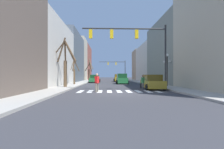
% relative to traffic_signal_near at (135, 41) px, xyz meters
% --- Properties ---
extents(ground_plane, '(240.00, 240.00, 0.00)m').
position_rel_traffic_signal_near_xyz_m(ground_plane, '(-1.58, -2.43, -4.87)').
color(ground_plane, '#38383D').
extents(sidewalk_left, '(2.40, 90.00, 0.15)m').
position_rel_traffic_signal_near_xyz_m(sidewalk_left, '(-7.67, -2.43, -4.80)').
color(sidewalk_left, '#ADA89E').
rests_on(sidewalk_left, ground_plane).
extents(sidewalk_right, '(2.40, 90.00, 0.15)m').
position_rel_traffic_signal_near_xyz_m(sidewalk_right, '(4.51, -2.43, -4.80)').
color(sidewalk_right, '#ADA89E').
rests_on(sidewalk_right, ground_plane).
extents(building_row_left, '(6.00, 62.65, 12.51)m').
position_rel_traffic_signal_near_xyz_m(building_row_left, '(-11.86, 23.65, 0.82)').
color(building_row_left, '#66564C').
rests_on(building_row_left, ground_plane).
extents(building_row_right, '(6.00, 49.57, 12.17)m').
position_rel_traffic_signal_near_xyz_m(building_row_right, '(8.71, 14.73, 0.37)').
color(building_row_right, '#BCB299').
rests_on(building_row_right, ground_plane).
extents(crosswalk_stripes, '(7.65, 2.60, 0.01)m').
position_rel_traffic_signal_near_xyz_m(crosswalk_stripes, '(-1.58, -0.65, -4.87)').
color(crosswalk_stripes, white).
rests_on(crosswalk_stripes, ground_plane).
extents(traffic_signal_near, '(8.26, 0.28, 6.48)m').
position_rel_traffic_signal_near_xyz_m(traffic_signal_near, '(0.00, 0.00, 0.00)').
color(traffic_signal_near, '#2D2D2D').
rests_on(traffic_signal_near, ground_plane).
extents(traffic_signal_far, '(8.29, 0.28, 6.11)m').
position_rel_traffic_signal_near_xyz_m(traffic_signal_far, '(0.55, 37.45, -0.35)').
color(traffic_signal_far, '#2D2D2D').
rests_on(traffic_signal_far, ground_plane).
extents(street_lamp_right_corner, '(0.95, 0.36, 4.15)m').
position_rel_traffic_signal_near_xyz_m(street_lamp_right_corner, '(5.06, 5.22, -1.78)').
color(street_lamp_right_corner, black).
rests_on(street_lamp_right_corner, sidewalk_right).
extents(car_parked_left_far, '(2.00, 4.46, 1.81)m').
position_rel_traffic_signal_near_xyz_m(car_parked_left_far, '(-0.05, 13.84, -4.04)').
color(car_parked_left_far, '#236B38').
rests_on(car_parked_left_far, ground_plane).
extents(car_at_intersection, '(2.03, 4.13, 1.60)m').
position_rel_traffic_signal_near_xyz_m(car_at_intersection, '(-5.33, 25.63, -4.12)').
color(car_at_intersection, silver).
rests_on(car_at_intersection, ground_plane).
extents(car_parked_left_near, '(2.17, 4.61, 1.62)m').
position_rel_traffic_signal_near_xyz_m(car_parked_left_near, '(-5.26, 19.85, -4.11)').
color(car_parked_left_near, '#236B38').
rests_on(car_parked_left_near, ground_plane).
extents(car_parked_right_far, '(2.01, 4.23, 1.58)m').
position_rel_traffic_signal_near_xyz_m(car_parked_right_far, '(2.18, 1.69, -4.13)').
color(car_parked_right_far, '#A38423').
rests_on(car_parked_right_far, ground_plane).
extents(car_driving_toward_lane, '(2.12, 4.56, 1.78)m').
position_rel_traffic_signal_near_xyz_m(car_driving_toward_lane, '(0.06, 25.18, -4.04)').
color(car_driving_toward_lane, '#A38423').
rests_on(car_driving_toward_lane, ground_plane).
extents(pedestrian_waiting_at_curb, '(0.46, 0.66, 1.68)m').
position_rel_traffic_signal_near_xyz_m(pedestrian_waiting_at_curb, '(-3.62, -1.19, -3.88)').
color(pedestrian_waiting_at_curb, '#7A705B').
rests_on(pedestrian_waiting_at_curb, ground_plane).
extents(pedestrian_near_right_corner, '(0.49, 0.55, 1.54)m').
position_rel_traffic_signal_near_xyz_m(pedestrian_near_right_corner, '(0.87, 0.28, -3.96)').
color(pedestrian_near_right_corner, '#4C4C51').
rests_on(pedestrian_near_right_corner, ground_plane).
extents(street_tree_left_mid, '(3.80, 3.61, 5.89)m').
position_rel_traffic_signal_near_xyz_m(street_tree_left_mid, '(-7.71, 4.13, -1.82)').
color(street_tree_left_mid, brown).
rests_on(street_tree_left_mid, sidewalk_left).
extents(street_tree_left_far, '(1.46, 1.86, 5.92)m').
position_rel_traffic_signal_near_xyz_m(street_tree_left_far, '(-7.34, 30.26, -2.26)').
color(street_tree_left_far, brown).
rests_on(street_tree_left_far, sidewalk_left).
extents(street_tree_left_near, '(1.97, 2.13, 5.70)m').
position_rel_traffic_signal_near_xyz_m(street_tree_left_near, '(-7.46, 30.13, -2.32)').
color(street_tree_left_near, '#473828').
rests_on(street_tree_left_near, sidewalk_left).
extents(street_tree_right_far, '(1.20, 2.27, 3.94)m').
position_rel_traffic_signal_near_xyz_m(street_tree_right_far, '(-7.63, 9.62, -2.90)').
color(street_tree_right_far, brown).
rests_on(street_tree_right_far, sidewalk_left).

